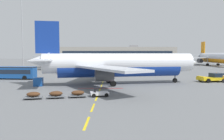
{
  "coord_description": "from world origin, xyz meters",
  "views": [
    {
      "loc": [
        20.47,
        -18.46,
        6.24
      ],
      "look_at": [
        19.92,
        35.45,
        2.28
      ],
      "focal_mm": 36.87,
      "sensor_mm": 36.0,
      "label": 1
    }
  ],
  "objects_px": {
    "airliner_far_center": "(71,59)",
    "baggage_train": "(67,94)",
    "uld_cargo_container": "(38,82)",
    "airliner_mid_left": "(214,58)",
    "fuel_service_truck": "(72,69)",
    "airliner_foreground": "(117,65)",
    "pushback_tug": "(213,78)",
    "apron_light_mast_near": "(22,22)",
    "apron_shuttle_bus": "(11,72)",
    "ground_crew_worker": "(223,78)"
  },
  "relations": [
    {
      "from": "apron_light_mast_near",
      "to": "airliner_foreground",
      "type": "bearing_deg",
      "value": -47.99
    },
    {
      "from": "airliner_foreground",
      "to": "fuel_service_truck",
      "type": "relative_size",
      "value": 4.74
    },
    {
      "from": "airliner_mid_left",
      "to": "ground_crew_worker",
      "type": "relative_size",
      "value": 21.3
    },
    {
      "from": "uld_cargo_container",
      "to": "airliner_foreground",
      "type": "bearing_deg",
      "value": 9.96
    },
    {
      "from": "airliner_foreground",
      "to": "pushback_tug",
      "type": "bearing_deg",
      "value": 11.67
    },
    {
      "from": "airliner_mid_left",
      "to": "baggage_train",
      "type": "relative_size",
      "value": 3.05
    },
    {
      "from": "pushback_tug",
      "to": "fuel_service_truck",
      "type": "height_order",
      "value": "fuel_service_truck"
    },
    {
      "from": "apron_shuttle_bus",
      "to": "uld_cargo_container",
      "type": "height_order",
      "value": "apron_shuttle_bus"
    },
    {
      "from": "fuel_service_truck",
      "to": "apron_light_mast_near",
      "type": "relative_size",
      "value": 0.26
    },
    {
      "from": "pushback_tug",
      "to": "apron_light_mast_near",
      "type": "relative_size",
      "value": 0.23
    },
    {
      "from": "apron_shuttle_bus",
      "to": "baggage_train",
      "type": "height_order",
      "value": "apron_shuttle_bus"
    },
    {
      "from": "baggage_train",
      "to": "airliner_mid_left",
      "type": "bearing_deg",
      "value": 55.64
    },
    {
      "from": "pushback_tug",
      "to": "baggage_train",
      "type": "relative_size",
      "value": 0.56
    },
    {
      "from": "airliner_mid_left",
      "to": "baggage_train",
      "type": "bearing_deg",
      "value": -124.36
    },
    {
      "from": "ground_crew_worker",
      "to": "uld_cargo_container",
      "type": "xyz_separation_m",
      "value": [
        -37.31,
        -4.88,
        -0.15
      ]
    },
    {
      "from": "ground_crew_worker",
      "to": "uld_cargo_container",
      "type": "relative_size",
      "value": 0.95
    },
    {
      "from": "apron_shuttle_bus",
      "to": "uld_cargo_container",
      "type": "distance_m",
      "value": 15.71
    },
    {
      "from": "pushback_tug",
      "to": "fuel_service_truck",
      "type": "relative_size",
      "value": 0.89
    },
    {
      "from": "baggage_train",
      "to": "uld_cargo_container",
      "type": "xyz_separation_m",
      "value": [
        -7.83,
        11.41,
        0.27
      ]
    },
    {
      "from": "pushback_tug",
      "to": "airliner_far_center",
      "type": "height_order",
      "value": "airliner_far_center"
    },
    {
      "from": "pushback_tug",
      "to": "airliner_mid_left",
      "type": "relative_size",
      "value": 0.18
    },
    {
      "from": "apron_shuttle_bus",
      "to": "baggage_train",
      "type": "xyz_separation_m",
      "value": [
        18.36,
        -23.04,
        -1.22
      ]
    },
    {
      "from": "airliner_foreground",
      "to": "baggage_train",
      "type": "xyz_separation_m",
      "value": [
        -7.21,
        -14.05,
        -3.42
      ]
    },
    {
      "from": "airliner_mid_left",
      "to": "ground_crew_worker",
      "type": "xyz_separation_m",
      "value": [
        -26.32,
        -65.33,
        -3.09
      ]
    },
    {
      "from": "airliner_foreground",
      "to": "apron_shuttle_bus",
      "type": "xyz_separation_m",
      "value": [
        -25.56,
        8.99,
        -2.2
      ]
    },
    {
      "from": "airliner_foreground",
      "to": "pushback_tug",
      "type": "relative_size",
      "value": 5.34
    },
    {
      "from": "apron_shuttle_bus",
      "to": "fuel_service_truck",
      "type": "relative_size",
      "value": 1.67
    },
    {
      "from": "airliner_mid_left",
      "to": "uld_cargo_container",
      "type": "height_order",
      "value": "airliner_mid_left"
    },
    {
      "from": "pushback_tug",
      "to": "baggage_train",
      "type": "xyz_separation_m",
      "value": [
        -28.18,
        -18.38,
        -0.37
      ]
    },
    {
      "from": "pushback_tug",
      "to": "ground_crew_worker",
      "type": "bearing_deg",
      "value": -58.2
    },
    {
      "from": "airliner_foreground",
      "to": "apron_shuttle_bus",
      "type": "distance_m",
      "value": 27.19
    },
    {
      "from": "airliner_far_center",
      "to": "baggage_train",
      "type": "height_order",
      "value": "airliner_far_center"
    },
    {
      "from": "fuel_service_truck",
      "to": "baggage_train",
      "type": "bearing_deg",
      "value": -80.84
    },
    {
      "from": "uld_cargo_container",
      "to": "fuel_service_truck",
      "type": "bearing_deg",
      "value": 85.0
    },
    {
      "from": "pushback_tug",
      "to": "fuel_service_truck",
      "type": "bearing_deg",
      "value": 153.2
    },
    {
      "from": "fuel_service_truck",
      "to": "ground_crew_worker",
      "type": "relative_size",
      "value": 4.38
    },
    {
      "from": "airliner_mid_left",
      "to": "baggage_train",
      "type": "distance_m",
      "value": 98.93
    },
    {
      "from": "pushback_tug",
      "to": "apron_light_mast_near",
      "type": "distance_m",
      "value": 66.36
    },
    {
      "from": "airliner_foreground",
      "to": "baggage_train",
      "type": "distance_m",
      "value": 16.15
    },
    {
      "from": "baggage_train",
      "to": "uld_cargo_container",
      "type": "relative_size",
      "value": 6.59
    },
    {
      "from": "airliner_foreground",
      "to": "baggage_train",
      "type": "height_order",
      "value": "airliner_foreground"
    },
    {
      "from": "uld_cargo_container",
      "to": "apron_light_mast_near",
      "type": "xyz_separation_m",
      "value": [
        -18.91,
        40.33,
        16.63
      ]
    },
    {
      "from": "pushback_tug",
      "to": "airliner_mid_left",
      "type": "bearing_deg",
      "value": 66.41
    },
    {
      "from": "airliner_far_center",
      "to": "fuel_service_truck",
      "type": "xyz_separation_m",
      "value": [
        5.89,
        -29.62,
        -2.3
      ]
    },
    {
      "from": "pushback_tug",
      "to": "baggage_train",
      "type": "height_order",
      "value": "pushback_tug"
    },
    {
      "from": "baggage_train",
      "to": "uld_cargo_container",
      "type": "distance_m",
      "value": 13.84
    },
    {
      "from": "airliner_far_center",
      "to": "ground_crew_worker",
      "type": "distance_m",
      "value": 63.89
    },
    {
      "from": "airliner_mid_left",
      "to": "fuel_service_truck",
      "type": "bearing_deg",
      "value": -143.15
    },
    {
      "from": "airliner_foreground",
      "to": "fuel_service_truck",
      "type": "xyz_separation_m",
      "value": [
        -12.93,
        21.46,
        -2.3
      ]
    },
    {
      "from": "airliner_far_center",
      "to": "fuel_service_truck",
      "type": "bearing_deg",
      "value": -78.75
    }
  ]
}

